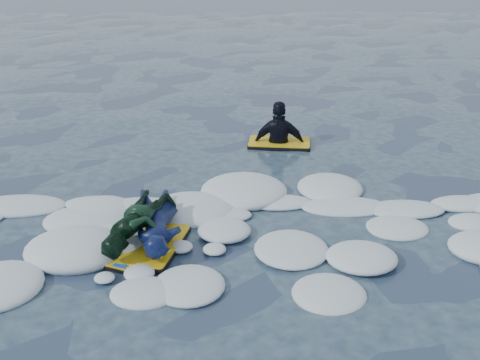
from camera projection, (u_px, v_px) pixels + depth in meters
The scene contains 5 objects.
ground at pixel (135, 272), 6.93m from camera, with size 120.00×120.00×0.00m, color #1C2A45.
foam_band at pixel (146, 229), 7.87m from camera, with size 12.00×3.10×0.30m, color silver, non-canonical shape.
prone_woman_unit at pixel (156, 225), 7.52m from camera, with size 0.86×1.72×0.43m.
prone_child_unit at pixel (139, 228), 7.33m from camera, with size 1.10×1.51×0.54m.
waiting_rider_unit at pixel (279, 146), 10.80m from camera, with size 1.18×0.74×1.66m.
Camera 1 is at (1.09, -5.96, 3.72)m, focal length 45.00 mm.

